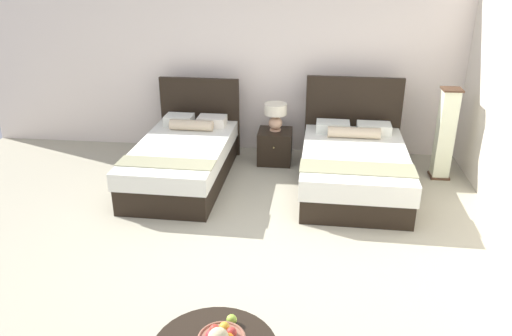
# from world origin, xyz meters

# --- Properties ---
(ground_plane) EXTENTS (9.25, 9.91, 0.02)m
(ground_plane) POSITION_xyz_m (0.00, 0.00, -0.01)
(ground_plane) COLOR #A59F88
(wall_back) EXTENTS (9.25, 0.12, 2.65)m
(wall_back) POSITION_xyz_m (0.00, 3.15, 1.33)
(wall_back) COLOR silver
(wall_back) RESTS_ON ground
(bed_near_window) EXTENTS (1.24, 2.23, 1.19)m
(bed_near_window) POSITION_xyz_m (-1.14, 1.78, 0.31)
(bed_near_window) COLOR black
(bed_near_window) RESTS_ON ground
(bed_near_corner) EXTENTS (1.41, 2.12, 1.28)m
(bed_near_corner) POSITION_xyz_m (1.14, 1.79, 0.32)
(bed_near_corner) COLOR black
(bed_near_corner) RESTS_ON ground
(nightstand) EXTENTS (0.49, 0.50, 0.49)m
(nightstand) POSITION_xyz_m (0.05, 2.56, 0.25)
(nightstand) COLOR black
(nightstand) RESTS_ON ground
(table_lamp) EXTENTS (0.32, 0.32, 0.40)m
(table_lamp) POSITION_xyz_m (0.05, 2.58, 0.74)
(table_lamp) COLOR #D9A683
(table_lamp) RESTS_ON nightstand
(loose_apple) EXTENTS (0.08, 0.08, 0.08)m
(loose_apple) POSITION_xyz_m (0.06, -1.61, 0.52)
(loose_apple) COLOR #90B73A
(loose_apple) RESTS_ON coffee_table
(floor_lamp_corner) EXTENTS (0.26, 0.26, 1.26)m
(floor_lamp_corner) POSITION_xyz_m (2.37, 2.27, 0.63)
(floor_lamp_corner) COLOR #462D1E
(floor_lamp_corner) RESTS_ON ground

